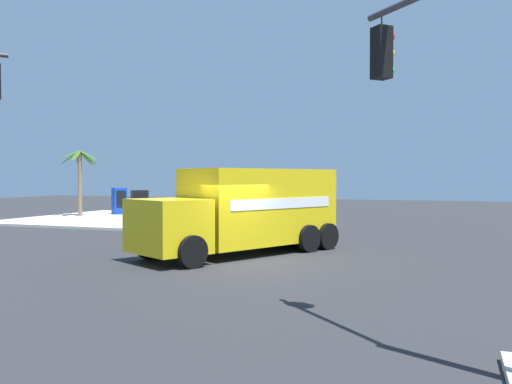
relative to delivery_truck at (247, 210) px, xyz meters
name	(u,v)px	position (x,y,z in m)	size (l,w,h in m)	color
ground_plane	(238,262)	(-1.90, -0.44, -1.57)	(100.00, 100.00, 0.00)	#2B2B2D
sidewalk_corner_far	(125,219)	(11.43, 12.89, -1.50)	(12.35, 12.35, 0.14)	beige
delivery_truck	(247,210)	(0.00, 0.00, 0.00)	(8.06, 5.88, 3.04)	yellow
traffic_light_primary	(475,94)	(-9.21, -7.20, 2.40)	(2.74, 2.76, 5.86)	#38383D
pickup_maroon	(230,214)	(8.81, 4.41, -0.84)	(2.61, 5.35, 1.38)	maroon
vending_machine_red	(140,206)	(8.97, 10.20, -0.50)	(1.17, 1.17, 1.85)	black
vending_machine_blue	(119,201)	(14.13, 15.16, -0.50)	(1.17, 1.13, 1.85)	#0F38B2
palm_tree_far	(80,170)	(11.81, 16.69, 1.68)	(2.64, 2.66, 4.45)	#7A6647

